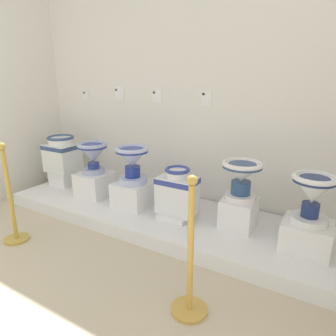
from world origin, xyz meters
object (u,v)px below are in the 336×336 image
plinth_block_leftmost (239,213)px  antique_toilet_slender_white (62,153)px  plinth_block_slender_white (65,177)px  antique_toilet_broad_patterned (93,154)px  antique_toilet_squat_floral (313,193)px  antique_toilet_rightmost (132,160)px  stanchion_post_near_right (190,273)px  plinth_block_pale_glazed (177,214)px  info_placard_fourth (207,98)px  info_placard_third (157,96)px  antique_toilet_pale_glazed (177,191)px  plinth_block_broad_patterned (95,184)px  info_placard_second (119,94)px  antique_toilet_leftmost (242,175)px  stanchion_post_near_left (12,210)px  plinth_block_rightmost (133,194)px  plinth_block_squat_floral (306,236)px  decorative_vase_corner (57,174)px

plinth_block_leftmost → antique_toilet_slender_white: bearing=-179.6°
plinth_block_slender_white → antique_toilet_broad_patterned: antique_toilet_broad_patterned is taller
plinth_block_slender_white → antique_toilet_squat_floral: 2.93m
antique_toilet_rightmost → stanchion_post_near_right: bearing=-39.5°
plinth_block_pale_glazed → info_placard_fourth: (0.02, 0.58, 1.10)m
antique_toilet_rightmost → info_placard_third: (-0.04, 0.56, 0.62)m
antique_toilet_pale_glazed → antique_toilet_squat_floral: size_ratio=1.16×
antique_toilet_pale_glazed → plinth_block_broad_patterned: bearing=178.1°
info_placard_second → info_placard_third: (0.55, -0.00, -0.02)m
antique_toilet_leftmost → stanchion_post_near_left: 2.11m
plinth_block_broad_patterned → stanchion_post_near_left: stanchion_post_near_left is taller
plinth_block_rightmost → antique_toilet_leftmost: (1.13, 0.10, 0.37)m
antique_toilet_slender_white → plinth_block_squat_floral: size_ratio=1.22×
antique_toilet_broad_patterned → plinth_block_rightmost: size_ratio=0.97×
antique_toilet_leftmost → stanchion_post_near_left: (-1.79, -1.07, -0.33)m
antique_toilet_pale_glazed → antique_toilet_leftmost: antique_toilet_leftmost is taller
plinth_block_pale_glazed → plinth_block_leftmost: size_ratio=0.98×
antique_toilet_slender_white → antique_toilet_pale_glazed: bearing=-3.6°
plinth_block_pale_glazed → stanchion_post_near_right: (0.61, -0.93, 0.12)m
antique_toilet_leftmost → info_placard_third: size_ratio=2.45×
antique_toilet_rightmost → info_placard_fourth: info_placard_fourth is taller
antique_toilet_squat_floral → antique_toilet_broad_patterned: bearing=179.2°
plinth_block_slender_white → plinth_block_pale_glazed: 1.73m
plinth_block_broad_patterned → decorative_vase_corner: size_ratio=0.84×
plinth_block_squat_floral → stanchion_post_near_right: bearing=-121.2°
antique_toilet_slender_white → plinth_block_broad_patterned: 0.67m
antique_toilet_rightmost → info_placard_fourth: size_ratio=2.61×
antique_toilet_squat_floral → info_placard_second: (-2.32, 0.57, 0.65)m
plinth_block_squat_floral → antique_toilet_pale_glazed: bearing=-179.6°
antique_toilet_rightmost → antique_toilet_squat_floral: 1.72m
plinth_block_slender_white → info_placard_second: (0.59, 0.47, 1.05)m
plinth_block_leftmost → antique_toilet_pale_glazed: bearing=-168.1°
plinth_block_slender_white → plinth_block_leftmost: size_ratio=0.86×
plinth_block_broad_patterned → info_placard_fourth: (1.15, 0.54, 0.99)m
plinth_block_slender_white → antique_toilet_slender_white: (-0.00, 0.00, 0.32)m
decorative_vase_corner → info_placard_third: bearing=12.2°
antique_toilet_rightmost → info_placard_third: info_placard_third is taller
antique_toilet_slender_white → stanchion_post_near_right: size_ratio=0.48×
plinth_block_rightmost → antique_toilet_rightmost: 0.38m
plinth_block_broad_patterned → info_placard_second: (-0.02, 0.54, 1.01)m
antique_toilet_leftmost → info_placard_fourth: size_ratio=2.42×
decorative_vase_corner → stanchion_post_near_right: 2.93m
plinth_block_slender_white → antique_toilet_broad_patterned: (0.60, -0.07, 0.41)m
plinth_block_squat_floral → info_placard_third: (-1.76, 0.57, 1.01)m
antique_toilet_slender_white → antique_toilet_squat_floral: 2.90m
plinth_block_slender_white → plinth_block_rightmost: plinth_block_rightmost is taller
info_placard_second → stanchion_post_near_left: (-0.06, -1.53, -0.97)m
plinth_block_rightmost → info_placard_fourth: (0.57, 0.56, 1.00)m
antique_toilet_broad_patterned → info_placard_second: size_ratio=2.24×
info_placard_second → antique_toilet_pale_glazed: bearing=-26.8°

